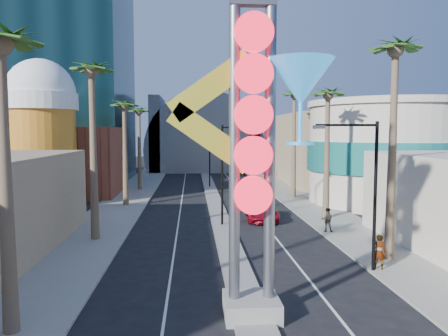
% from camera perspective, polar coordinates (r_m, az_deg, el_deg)
% --- Properties ---
extents(sidewalk_west, '(5.00, 100.00, 0.15)m').
position_cam_1_polar(sidewalk_west, '(50.04, -12.40, -3.85)').
color(sidewalk_west, gray).
rests_on(sidewalk_west, ground).
extents(sidewalk_east, '(5.00, 100.00, 0.15)m').
position_cam_1_polar(sidewalk_east, '(50.93, 9.31, -3.65)').
color(sidewalk_east, gray).
rests_on(sidewalk_east, ground).
extents(median, '(1.60, 84.00, 0.15)m').
position_cam_1_polar(median, '(52.55, -1.61, -3.33)').
color(median, gray).
rests_on(median, ground).
extents(hotel_tower, '(20.00, 20.00, 50.00)m').
position_cam_1_polar(hotel_tower, '(71.04, -21.30, 18.72)').
color(hotel_tower, black).
rests_on(hotel_tower, ground).
extents(brick_filler_west, '(10.00, 10.00, 8.00)m').
position_cam_1_polar(brick_filler_west, '(53.84, -18.89, 0.81)').
color(brick_filler_west, brown).
rests_on(brick_filler_west, ground).
extents(filler_east, '(10.00, 20.00, 10.00)m').
position_cam_1_polar(filler_east, '(64.68, 12.29, 2.46)').
color(filler_east, '#9A8563').
rests_on(filler_east, ground).
extents(beer_mug, '(7.00, 7.00, 14.50)m').
position_cam_1_polar(beer_mug, '(46.35, -22.72, 4.86)').
color(beer_mug, '#C08219').
rests_on(beer_mug, ground).
extents(turquoise_building, '(16.60, 16.60, 10.60)m').
position_cam_1_polar(turquoise_building, '(48.51, 20.61, 1.83)').
color(turquoise_building, beige).
rests_on(turquoise_building, ground).
extents(canopy, '(22.00, 16.00, 22.00)m').
position_cam_1_polar(canopy, '(86.06, -2.65, 2.64)').
color(canopy, slate).
rests_on(canopy, ground).
extents(neon_sign, '(6.53, 2.60, 12.55)m').
position_cam_1_polar(neon_sign, '(17.23, 6.43, 4.23)').
color(neon_sign, gray).
rests_on(neon_sign, ground).
extents(streetlight_0, '(3.79, 0.25, 8.00)m').
position_cam_1_polar(streetlight_0, '(34.20, 0.67, 0.42)').
color(streetlight_0, black).
rests_on(streetlight_0, ground).
extents(streetlight_1, '(3.79, 0.25, 8.00)m').
position_cam_1_polar(streetlight_1, '(58.06, -2.43, 2.19)').
color(streetlight_1, black).
rests_on(streetlight_1, ground).
extents(streetlight_2, '(3.45, 0.25, 8.00)m').
position_cam_1_polar(streetlight_2, '(23.92, 18.14, -1.78)').
color(streetlight_2, black).
rests_on(streetlight_2, ground).
extents(palm_0, '(2.40, 2.40, 11.70)m').
position_cam_1_polar(palm_0, '(17.48, -27.18, 12.39)').
color(palm_0, brown).
rests_on(palm_0, ground).
extents(palm_1, '(2.40, 2.40, 12.70)m').
position_cam_1_polar(palm_1, '(30.89, -16.91, 10.81)').
color(palm_1, brown).
rests_on(palm_1, ground).
extents(palm_2, '(2.40, 2.40, 11.20)m').
position_cam_1_polar(palm_2, '(44.52, -12.90, 7.23)').
color(palm_2, brown).
rests_on(palm_2, ground).
extents(palm_3, '(2.40, 2.40, 11.20)m').
position_cam_1_polar(palm_3, '(56.40, -11.05, 6.71)').
color(palm_3, brown).
rests_on(palm_3, ground).
extents(palm_5, '(2.40, 2.40, 13.20)m').
position_cam_1_polar(palm_5, '(26.80, 21.45, 12.60)').
color(palm_5, brown).
rests_on(palm_5, ground).
extents(palm_6, '(2.40, 2.40, 11.70)m').
position_cam_1_polar(palm_6, '(37.81, 13.42, 8.37)').
color(palm_6, brown).
rests_on(palm_6, ground).
extents(palm_7, '(2.40, 2.40, 12.70)m').
position_cam_1_polar(palm_7, '(49.42, 9.19, 8.59)').
color(palm_7, brown).
rests_on(palm_7, ground).
extents(red_pickup, '(2.83, 5.57, 1.51)m').
position_cam_1_polar(red_pickup, '(37.15, 4.94, -5.67)').
color(red_pickup, maroon).
rests_on(red_pickup, ground).
extents(pedestrian_a, '(0.81, 0.69, 1.87)m').
position_cam_1_polar(pedestrian_a, '(25.05, 19.58, -10.27)').
color(pedestrian_a, gray).
rests_on(pedestrian_a, sidewalk_east).
extents(pedestrian_b, '(1.01, 0.89, 1.75)m').
position_cam_1_polar(pedestrian_b, '(33.09, 13.32, -6.59)').
color(pedestrian_b, gray).
rests_on(pedestrian_b, sidewalk_east).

